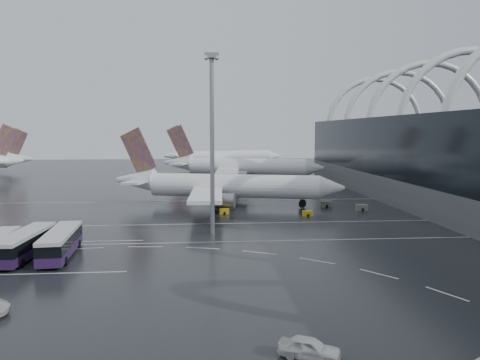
{
  "coord_description": "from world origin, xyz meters",
  "views": [
    {
      "loc": [
        -1.03,
        -70.96,
        16.63
      ],
      "look_at": [
        6.55,
        20.32,
        7.0
      ],
      "focal_mm": 35.0,
      "sensor_mm": 36.0,
      "label": 1
    }
  ],
  "objects": [
    {
      "name": "lane_marking_far",
      "position": [
        0.0,
        40.0,
        0.01
      ],
      "size": [
        120.0,
        0.25,
        0.01
      ],
      "primitive_type": "cube",
      "color": "silver",
      "rests_on": "ground"
    },
    {
      "name": "airliner_main",
      "position": [
        3.63,
        32.11,
        4.38
      ],
      "size": [
        51.1,
        44.18,
        17.5
      ],
      "rotation": [
        0.0,
        0.0,
        -0.25
      ],
      "color": "white",
      "rests_on": "ground"
    },
    {
      "name": "floodlight_mast",
      "position": [
        0.71,
        3.83,
        18.05
      ],
      "size": [
        2.2,
        2.2,
        28.7
      ],
      "color": "gray",
      "rests_on": "ground"
    },
    {
      "name": "gse_cart_belly_d",
      "position": [
        32.56,
        23.67,
        0.62
      ],
      "size": [
        2.28,
        1.34,
        1.24
      ],
      "primitive_type": "cube",
      "color": "slate",
      "rests_on": "ground"
    },
    {
      "name": "airliner_gate_c",
      "position": [
        8.19,
        138.76,
        4.81
      ],
      "size": [
        53.75,
        48.78,
        19.23
      ],
      "rotation": [
        0.0,
        0.0,
        0.21
      ],
      "color": "white",
      "rests_on": "ground"
    },
    {
      "name": "bus_row_near_c",
      "position": [
        -24.28,
        -8.57,
        1.88
      ],
      "size": [
        3.93,
        14.04,
        3.42
      ],
      "rotation": [
        0.0,
        0.0,
        1.51
      ],
      "color": "#261440",
      "rests_on": "ground"
    },
    {
      "name": "ground",
      "position": [
        0.0,
        0.0,
        0.0
      ],
      "size": [
        420.0,
        420.0,
        0.0
      ],
      "primitive_type": "plane",
      "color": "black",
      "rests_on": "ground"
    },
    {
      "name": "lane_marking_mid",
      "position": [
        0.0,
        12.0,
        0.01
      ],
      "size": [
        120.0,
        0.25,
        0.01
      ],
      "primitive_type": "cube",
      "color": "silver",
      "rests_on": "ground"
    },
    {
      "name": "airliner_gate_b",
      "position": [
        11.45,
        83.15,
        4.7
      ],
      "size": [
        53.09,
        47.11,
        18.77
      ],
      "rotation": [
        0.0,
        0.0,
        -0.29
      ],
      "color": "white",
      "rests_on": "ground"
    },
    {
      "name": "van_curve_b",
      "position": [
        6.77,
        -38.73,
        0.79
      ],
      "size": [
        4.96,
        3.61,
        1.57
      ],
      "primitive_type": "imported",
      "rotation": [
        0.0,
        0.0,
        1.14
      ],
      "color": "silver",
      "rests_on": "ground"
    },
    {
      "name": "gse_cart_belly_b",
      "position": [
        26.26,
        28.71,
        0.64
      ],
      "size": [
        2.35,
        1.39,
        1.28
      ],
      "primitive_type": "cube",
      "color": "slate",
      "rests_on": "ground"
    },
    {
      "name": "bus_row_near_d",
      "position": [
        -19.77,
        -8.32,
        1.9
      ],
      "size": [
        4.15,
        14.2,
        3.45
      ],
      "rotation": [
        0.0,
        0.0,
        1.64
      ],
      "color": "#261440",
      "rests_on": "ground"
    },
    {
      "name": "bus_bay_line_north",
      "position": [
        -24.0,
        0.0,
        0.01
      ],
      "size": [
        28.0,
        0.25,
        0.01
      ],
      "primitive_type": "cube",
      "color": "silver",
      "rests_on": "ground"
    },
    {
      "name": "lane_marking_near",
      "position": [
        0.0,
        -2.0,
        0.01
      ],
      "size": [
        120.0,
        0.25,
        0.01
      ],
      "primitive_type": "cube",
      "color": "silver",
      "rests_on": "ground"
    },
    {
      "name": "bus_bay_line_south",
      "position": [
        -24.0,
        -16.0,
        0.01
      ],
      "size": [
        28.0,
        0.25,
        0.01
      ],
      "primitive_type": "cube",
      "color": "silver",
      "rests_on": "ground"
    },
    {
      "name": "gse_cart_belly_c",
      "position": [
        3.53,
        21.94,
        0.52
      ],
      "size": [
        1.92,
        1.14,
        1.05
      ],
      "primitive_type": "cube",
      "color": "gold",
      "rests_on": "ground"
    },
    {
      "name": "gse_cart_belly_a",
      "position": [
        19.68,
        18.1,
        0.51
      ],
      "size": [
        1.89,
        1.12,
        1.03
      ],
      "primitive_type": "cube",
      "color": "gold",
      "rests_on": "ground"
    }
  ]
}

